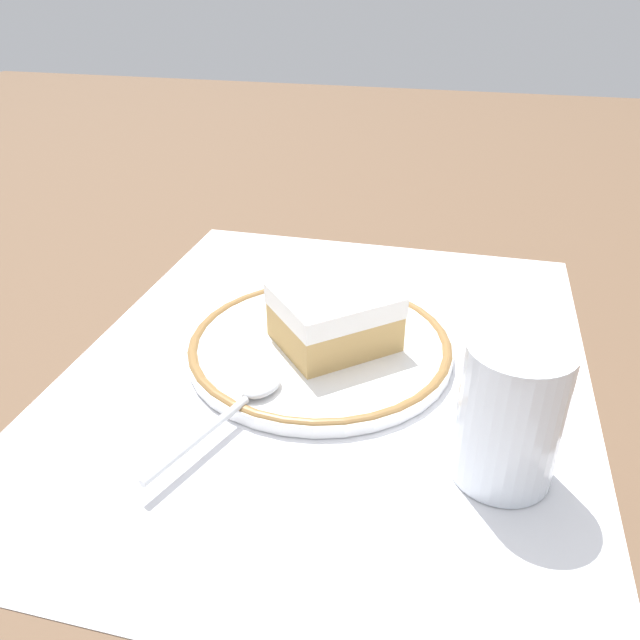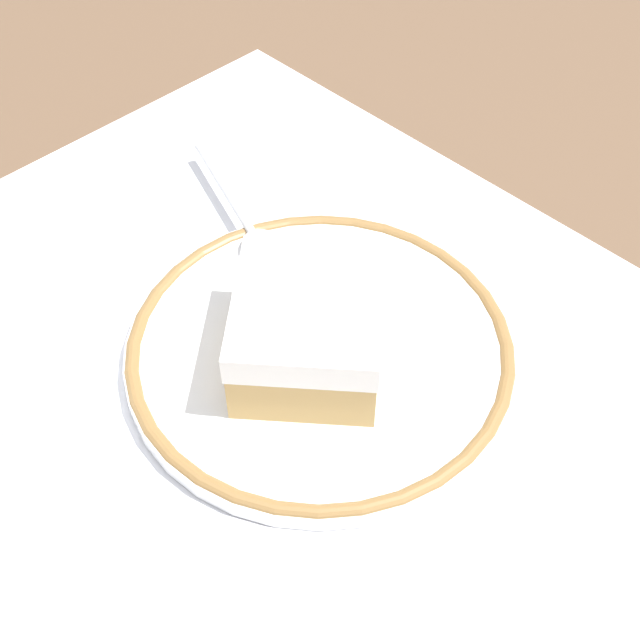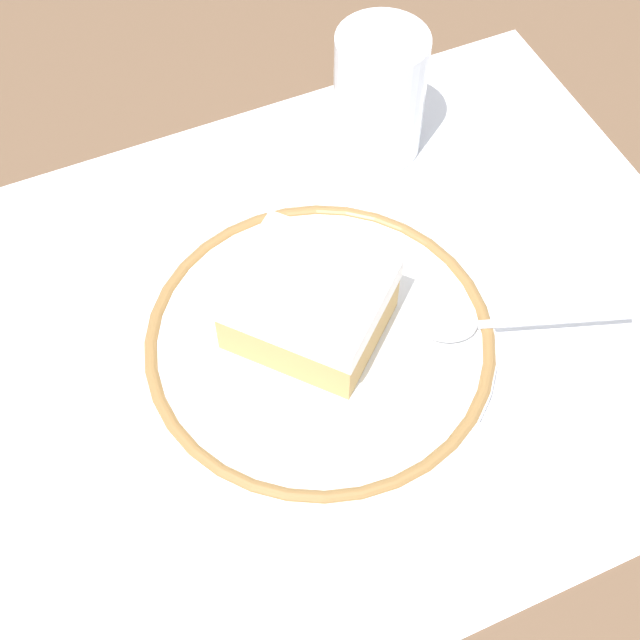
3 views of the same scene
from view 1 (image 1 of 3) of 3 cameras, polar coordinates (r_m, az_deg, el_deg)
The scene contains 6 objects.
ground_plane at distance 0.49m, azimuth 0.79°, elevation -4.25°, with size 2.40×2.40×0.00m, color brown.
placemat at distance 0.49m, azimuth 0.79°, elevation -4.18°, with size 0.49×0.39×0.00m, color white.
plate at distance 0.51m, azimuth -0.00°, elevation -2.33°, with size 0.21×0.21×0.01m.
cake_slice at distance 0.49m, azimuth 0.82°, elevation 0.35°, with size 0.11×0.11×0.05m.
spoon at distance 0.44m, azimuth -6.65°, elevation -6.90°, with size 0.13×0.06×0.01m.
cup at distance 0.39m, azimuth 16.63°, elevation -8.79°, with size 0.06×0.06×0.09m.
Camera 1 is at (-0.40, -0.09, 0.28)m, focal length 35.45 mm.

